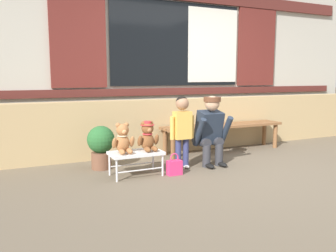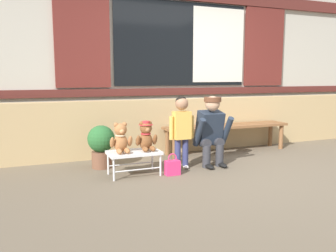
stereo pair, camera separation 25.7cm
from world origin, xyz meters
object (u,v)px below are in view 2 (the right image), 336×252
handbag_on_ground (172,167)px  potted_plant (101,144)px  adult_crouching (211,131)px  small_display_bench (134,154)px  teddy_bear_with_hat (146,136)px  child_standing (182,124)px  teddy_bear_plain (121,139)px  wooden_bench_long (227,129)px

handbag_on_ground → potted_plant: 1.02m
handbag_on_ground → adult_crouching: bearing=19.9°
small_display_bench → potted_plant: potted_plant is taller
teddy_bear_with_hat → child_standing: child_standing is taller
teddy_bear_plain → teddy_bear_with_hat: 0.32m
wooden_bench_long → adult_crouching: bearing=-134.6°
teddy_bear_with_hat → child_standing: bearing=6.7°
teddy_bear_plain → wooden_bench_long: bearing=21.1°
wooden_bench_long → handbag_on_ground: size_ratio=7.72×
teddy_bear_plain → child_standing: size_ratio=0.38×
teddy_bear_plain → small_display_bench: bearing=-0.5°
child_standing → potted_plant: (-0.96, 0.44, -0.27)m
wooden_bench_long → teddy_bear_with_hat: teddy_bear_with_hat is taller
adult_crouching → potted_plant: size_ratio=1.67×
teddy_bear_plain → potted_plant: teddy_bear_plain is taller
potted_plant → teddy_bear_plain: bearing=-74.6°
small_display_bench → teddy_bear_plain: 0.25m
child_standing → teddy_bear_plain: bearing=-175.9°
adult_crouching → handbag_on_ground: adult_crouching is taller
teddy_bear_plain → adult_crouching: (1.27, 0.08, 0.02)m
child_standing → adult_crouching: 0.46m
teddy_bear_plain → teddy_bear_with_hat: same height
wooden_bench_long → teddy_bear_with_hat: bearing=-155.2°
teddy_bear_with_hat → potted_plant: (-0.46, 0.50, -0.15)m
handbag_on_ground → potted_plant: potted_plant is taller
adult_crouching → potted_plant: adult_crouching is taller
small_display_bench → adult_crouching: (1.11, 0.08, 0.21)m
teddy_bear_with_hat → handbag_on_ground: size_ratio=1.34×
teddy_bear_with_hat → adult_crouching: (0.95, 0.07, 0.01)m
wooden_bench_long → adult_crouching: size_ratio=2.21×
potted_plant → child_standing: bearing=-24.7°
potted_plant → small_display_bench: bearing=-59.4°
wooden_bench_long → adult_crouching: (-0.66, -0.67, 0.11)m
small_display_bench → handbag_on_ground: bearing=-20.7°
adult_crouching → handbag_on_ground: bearing=-160.1°
teddy_bear_plain → handbag_on_ground: teddy_bear_plain is taller
adult_crouching → child_standing: bearing=-178.0°
child_standing → handbag_on_ground: child_standing is taller
wooden_bench_long → small_display_bench: wooden_bench_long is taller
potted_plant → wooden_bench_long: bearing=6.6°
wooden_bench_long → child_standing: 1.32m
child_standing → adult_crouching: child_standing is taller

